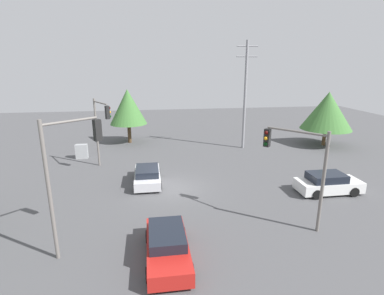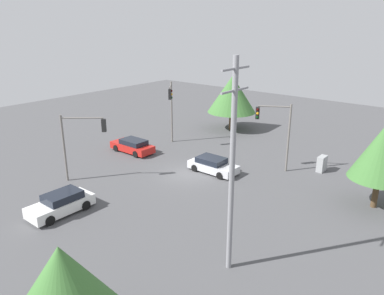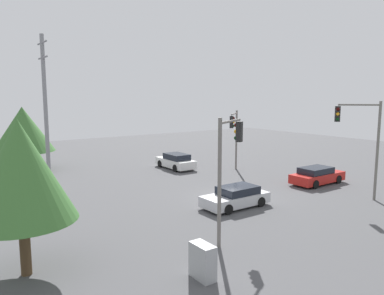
{
  "view_description": "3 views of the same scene",
  "coord_description": "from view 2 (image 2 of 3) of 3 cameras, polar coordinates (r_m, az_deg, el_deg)",
  "views": [
    {
      "loc": [
        -1.67,
        -20.51,
        8.89
      ],
      "look_at": [
        1.73,
        2.48,
        2.39
      ],
      "focal_mm": 28.0,
      "sensor_mm": 36.0,
      "label": 1
    },
    {
      "loc": [
        23.02,
        19.41,
        12.63
      ],
      "look_at": [
        0.57,
        0.98,
        2.85
      ],
      "focal_mm": 35.0,
      "sensor_mm": 36.0,
      "label": 2
    },
    {
      "loc": [
        -19.13,
        16.89,
        7.07
      ],
      "look_at": [
        2.64,
        1.5,
        3.31
      ],
      "focal_mm": 35.0,
      "sensor_mm": 36.0,
      "label": 3
    }
  ],
  "objects": [
    {
      "name": "utility_pole_tall",
      "position": [
        18.55,
        6.14,
        -2.72
      ],
      "size": [
        2.2,
        0.28,
        11.23
      ],
      "color": "gray",
      "rests_on": "ground_plane"
    },
    {
      "name": "traffic_signal_main",
      "position": [
        39.47,
        -3.2,
        6.65
      ],
      "size": [
        2.34,
        1.99,
        6.66
      ],
      "rotation": [
        0.0,
        0.0,
        0.68
      ],
      "color": "slate",
      "rests_on": "ground_plane"
    },
    {
      "name": "tree_corner",
      "position": [
        45.66,
        6.11,
        8.09
      ],
      "size": [
        5.83,
        5.83,
        6.6
      ],
      "color": "brown",
      "rests_on": "ground_plane"
    },
    {
      "name": "traffic_signal_aux",
      "position": [
        33.1,
        12.67,
        3.21
      ],
      "size": [
        1.71,
        2.72,
        6.06
      ],
      "rotation": [
        0.0,
        0.0,
        -1.06
      ],
      "color": "slate",
      "rests_on": "ground_plane"
    },
    {
      "name": "sedan_silver",
      "position": [
        33.06,
        3.18,
        -2.7
      ],
      "size": [
        2.04,
        4.42,
        1.32
      ],
      "color": "silver",
      "rests_on": "ground_plane"
    },
    {
      "name": "tree_left",
      "position": [
        28.71,
        27.04,
        -0.59
      ],
      "size": [
        4.19,
        4.19,
        6.19
      ],
      "color": "#4C3823",
      "rests_on": "ground_plane"
    },
    {
      "name": "electrical_cabinet",
      "position": [
        35.11,
        19.17,
        -2.35
      ],
      "size": [
        1.12,
        0.57,
        1.39
      ],
      "primitive_type": "cube",
      "color": "#9EA0A3",
      "rests_on": "ground_plane"
    },
    {
      "name": "sedan_white",
      "position": [
        27.66,
        -19.32,
        -8.07
      ],
      "size": [
        4.48,
        2.02,
        1.46
      ],
      "rotation": [
        0.0,
        0.0,
        -1.57
      ],
      "color": "silver",
      "rests_on": "ground_plane"
    },
    {
      "name": "traffic_signal_cross",
      "position": [
        31.54,
        -16.57,
        1.67
      ],
      "size": [
        2.52,
        2.87,
        5.63
      ],
      "rotation": [
        0.0,
        0.0,
        2.28
      ],
      "color": "slate",
      "rests_on": "ground_plane"
    },
    {
      "name": "ground_plane",
      "position": [
        32.65,
        -0.69,
        -4.16
      ],
      "size": [
        80.0,
        80.0,
        0.0
      ],
      "primitive_type": "plane",
      "color": "#4C4C4F"
    },
    {
      "name": "sedan_red",
      "position": [
        38.48,
        -9.04,
        0.25
      ],
      "size": [
        2.03,
        4.75,
        1.37
      ],
      "rotation": [
        0.0,
        0.0,
        3.14
      ],
      "color": "red",
      "rests_on": "ground_plane"
    }
  ]
}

